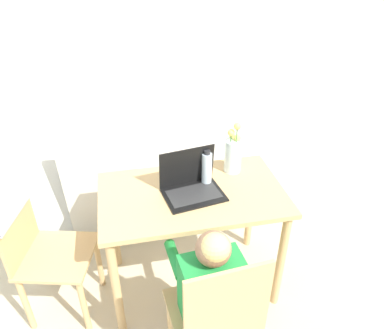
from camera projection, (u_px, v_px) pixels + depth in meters
wall_back at (198, 70)px, 2.50m from camera, size 6.40×0.05×2.50m
dining_table at (192, 208)px, 2.23m from camera, size 1.07×0.64×0.75m
chair_occupied at (216, 320)px, 1.77m from camera, size 0.43×0.43×0.94m
chair_spare at (29, 230)px, 2.08m from camera, size 0.51×0.49×0.95m
person_seated at (207, 281)px, 1.82m from camera, size 0.33×0.44×0.96m
laptop at (191, 183)px, 2.15m from camera, size 0.37×0.30×0.25m
flower_vase at (233, 153)px, 2.30m from camera, size 0.11×0.11×0.34m
water_bottle at (207, 168)px, 2.20m from camera, size 0.06×0.06×0.23m
cardboard_panel at (103, 191)px, 2.70m from camera, size 0.54×0.14×0.90m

